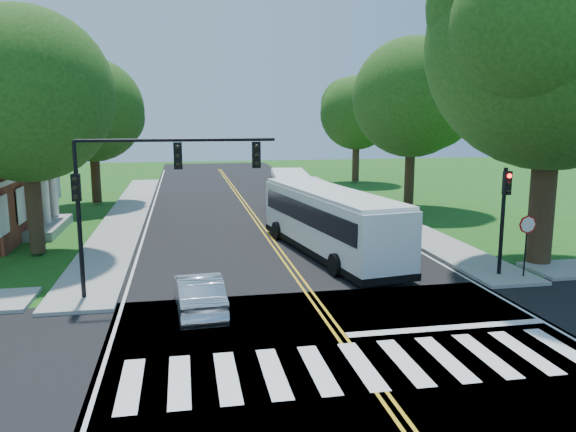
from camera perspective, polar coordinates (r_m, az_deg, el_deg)
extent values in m
plane|color=#194E13|center=(16.09, 6.95, -14.13)|extent=(140.00, 140.00, 0.00)
cube|color=black|center=(32.94, -2.51, -1.42)|extent=(14.00, 96.00, 0.01)
cube|color=black|center=(16.09, 6.95, -14.11)|extent=(60.00, 12.00, 0.01)
cube|color=gold|center=(36.83, -3.39, -0.18)|extent=(0.36, 70.00, 0.01)
cube|color=silver|center=(36.62, -14.00, -0.53)|extent=(0.12, 70.00, 0.01)
cube|color=silver|center=(38.27, 6.76, 0.15)|extent=(0.12, 70.00, 0.01)
cube|color=silver|center=(15.65, 7.52, -14.80)|extent=(12.60, 3.00, 0.01)
cube|color=silver|center=(18.71, 15.90, -10.86)|extent=(6.60, 0.40, 0.01)
cube|color=gray|center=(39.67, -15.93, 0.27)|extent=(2.60, 40.00, 0.15)
cube|color=gray|center=(41.53, 7.50, 1.00)|extent=(2.60, 40.00, 0.15)
cylinder|color=#362215|center=(27.12, 24.45, 1.92)|extent=(1.10, 1.10, 6.00)
sphere|color=#36661E|center=(27.08, 25.49, 15.68)|extent=(10.80, 10.80, 10.80)
cylinder|color=#362215|center=(29.09, -24.37, 1.23)|extent=(0.70, 0.70, 4.80)
sphere|color=#36661E|center=(28.82, -25.11, 11.09)|extent=(8.00, 8.00, 8.00)
cylinder|color=#362215|center=(44.63, -18.97, 4.12)|extent=(0.70, 0.70, 4.40)
sphere|color=#36661E|center=(44.43, -19.32, 10.11)|extent=(7.60, 7.60, 7.60)
cylinder|color=#362215|center=(41.40, 12.24, 4.43)|extent=(0.70, 0.70, 5.00)
sphere|color=#36661E|center=(41.23, 12.52, 11.68)|extent=(8.40, 8.40, 8.40)
cylinder|color=#362215|center=(56.74, 6.90, 5.76)|extent=(0.70, 0.70, 4.40)
sphere|color=#36661E|center=(56.59, 6.99, 10.35)|extent=(7.20, 7.20, 7.20)
cube|color=silver|center=(34.92, -23.75, 5.67)|extent=(1.40, 6.00, 0.45)
cube|color=gray|center=(35.42, -23.27, -1.03)|extent=(1.80, 6.00, 0.50)
cylinder|color=silver|center=(33.02, -24.31, 1.40)|extent=(0.50, 0.50, 4.20)
cylinder|color=silver|center=(35.14, -23.48, 1.94)|extent=(0.50, 0.50, 4.20)
cylinder|color=silver|center=(37.27, -22.75, 2.41)|extent=(0.50, 0.50, 4.20)
cylinder|color=black|center=(21.19, -20.37, -1.79)|extent=(0.16, 0.16, 4.60)
cube|color=black|center=(20.78, -20.73, 2.72)|extent=(0.30, 0.22, 0.95)
sphere|color=black|center=(20.61, -20.84, 3.50)|extent=(0.18, 0.18, 0.18)
cylinder|color=black|center=(20.47, -11.17, 7.58)|extent=(7.00, 0.12, 0.12)
cube|color=black|center=(20.35, -11.12, 6.02)|extent=(0.30, 0.22, 0.95)
cube|color=black|center=(20.53, -3.24, 6.22)|extent=(0.30, 0.22, 0.95)
cylinder|color=black|center=(24.47, 20.94, -0.53)|extent=(0.16, 0.16, 4.40)
cube|color=black|center=(24.12, 21.36, 3.14)|extent=(0.30, 0.22, 0.95)
sphere|color=#FF0A05|center=(23.97, 21.58, 3.81)|extent=(0.18, 0.18, 0.18)
cylinder|color=black|center=(24.70, 22.97, -3.18)|extent=(0.06, 0.06, 2.20)
cylinder|color=#A50A07|center=(24.47, 23.17, -0.80)|extent=(0.76, 0.04, 0.76)
cube|color=white|center=(26.99, 4.21, -0.62)|extent=(4.43, 12.13, 2.77)
cube|color=black|center=(26.90, 4.22, 0.43)|extent=(4.37, 11.32, 0.96)
cube|color=black|center=(32.42, -0.09, 1.84)|extent=(2.45, 0.49, 1.61)
cube|color=orange|center=(32.30, -0.09, 3.43)|extent=(1.70, 0.37, 0.32)
cube|color=black|center=(27.25, 4.18, -3.16)|extent=(4.50, 12.23, 0.30)
cube|color=white|center=(26.76, 4.25, 2.40)|extent=(4.32, 11.77, 0.22)
cylinder|color=black|center=(31.24, 3.45, -1.15)|extent=(0.47, 1.00, 0.97)
cylinder|color=black|center=(30.32, -1.10, -1.48)|extent=(0.47, 1.00, 0.97)
cylinder|color=black|center=(24.67, 10.40, -4.36)|extent=(0.47, 1.00, 0.97)
cylinder|color=black|center=(23.49, 4.86, -4.96)|extent=(0.47, 1.00, 0.97)
cube|color=white|center=(37.04, 0.40, 2.07)|extent=(3.46, 10.81, 2.48)
cube|color=black|center=(36.98, 0.40, 2.77)|extent=(3.45, 10.08, 0.86)
cube|color=black|center=(42.30, -0.19, 3.51)|extent=(2.20, 0.34, 1.44)
cube|color=orange|center=(42.22, -0.19, 4.60)|extent=(1.53, 0.27, 0.29)
cube|color=black|center=(37.21, 0.40, 0.40)|extent=(3.52, 10.92, 0.27)
cube|color=white|center=(36.88, 0.40, 4.06)|extent=(3.38, 10.49, 0.20)
cylinder|color=black|center=(40.75, 1.64, 1.44)|extent=(0.38, 0.89, 0.86)
cylinder|color=black|center=(40.57, -1.65, 1.40)|extent=(0.38, 0.89, 0.86)
cylinder|color=black|center=(34.13, 2.80, -0.27)|extent=(0.38, 0.89, 0.86)
cylinder|color=black|center=(33.92, -1.13, -0.32)|extent=(0.38, 0.89, 0.86)
imported|color=silver|center=(19.26, -9.03, -7.78)|extent=(1.75, 4.32, 1.39)
imported|color=silver|center=(30.92, 7.65, -0.91)|extent=(3.69, 5.56, 1.42)
imported|color=black|center=(29.91, 8.88, -1.51)|extent=(2.31, 4.43, 1.22)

